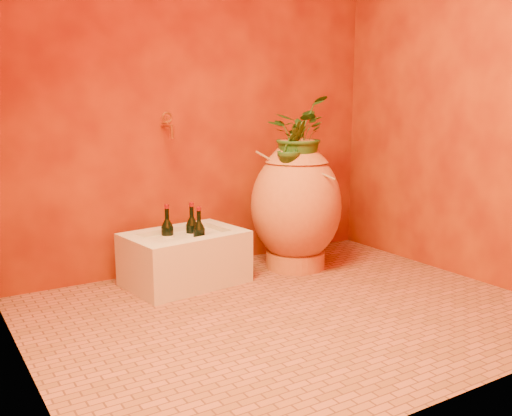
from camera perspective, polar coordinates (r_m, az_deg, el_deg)
floor at (r=2.95m, az=3.40°, el=-10.35°), size 2.50×2.50×0.00m
wall_back at (r=3.61m, az=-5.79°, el=13.74°), size 2.50×0.02×2.50m
wall_left at (r=2.27m, az=-23.89°, el=14.62°), size 0.02×2.00×2.50m
wall_right at (r=3.62m, az=20.50°, el=13.12°), size 0.02×2.00×2.50m
amphora at (r=3.60m, az=4.03°, el=0.31°), size 0.70×0.70×0.82m
stone_basin at (r=3.36m, az=-7.12°, el=-5.08°), size 0.71×0.53×0.31m
wine_bottle_a at (r=3.34m, az=-8.84°, el=-2.91°), size 0.07×0.07×0.30m
wine_bottle_b at (r=3.38m, az=-6.42°, el=-2.69°), size 0.07×0.07×0.30m
wine_bottle_c at (r=3.30m, az=-5.70°, el=-3.08°), size 0.07×0.07×0.29m
wall_tap at (r=3.44m, az=-8.79°, el=8.29°), size 0.07×0.14×0.16m
plant_main at (r=3.54m, az=4.15°, el=7.42°), size 0.54×0.54×0.46m
plant_side at (r=3.44m, az=3.61°, el=6.03°), size 0.21×0.19×0.33m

